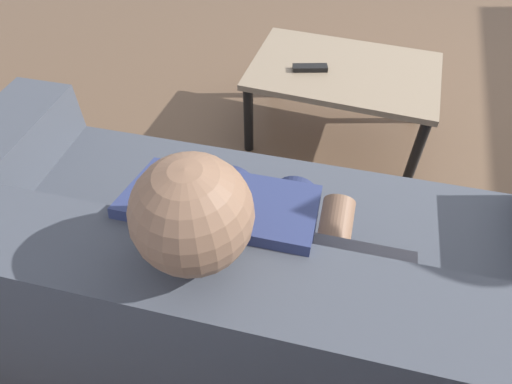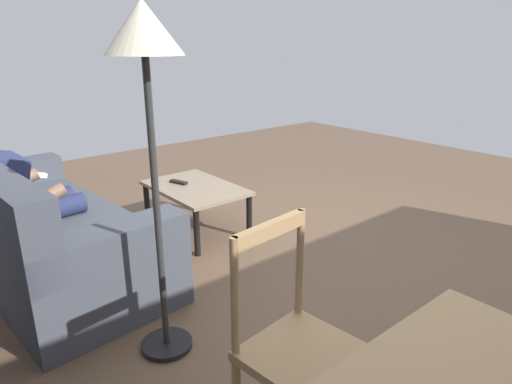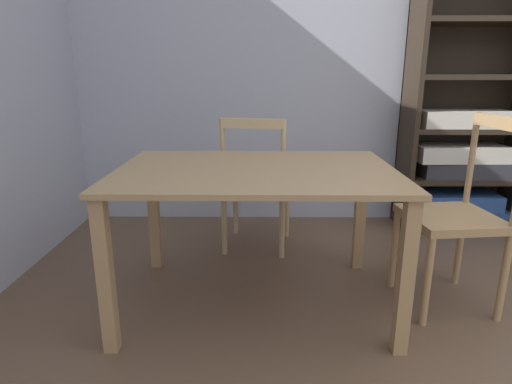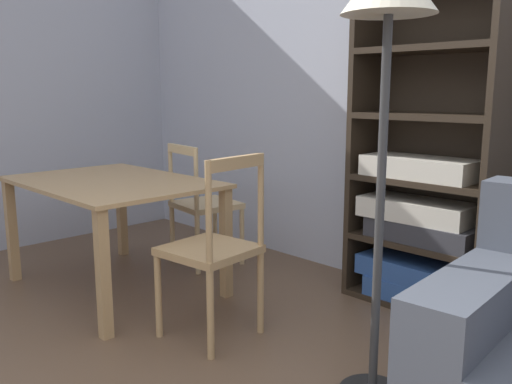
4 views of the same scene
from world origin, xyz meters
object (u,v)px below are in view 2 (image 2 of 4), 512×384
at_px(coffee_table, 195,192).
at_px(tv_remote, 179,182).
at_px(person_lounging, 24,198).
at_px(dining_chair_facing_couch, 299,350).
at_px(floor_lamp, 146,65).
at_px(couch, 39,232).

height_order(coffee_table, tv_remote, tv_remote).
xyz_separation_m(person_lounging, dining_chair_facing_couch, (-2.27, -0.42, -0.11)).
xyz_separation_m(tv_remote, dining_chair_facing_couch, (-2.34, 0.84, 0.05)).
bearing_deg(coffee_table, tv_remote, 22.93).
bearing_deg(person_lounging, dining_chair_facing_couch, -169.45).
bearing_deg(floor_lamp, dining_chair_facing_couch, -173.60).
bearing_deg(coffee_table, couch, 87.00).
relative_size(couch, person_lounging, 1.99).
xyz_separation_m(tv_remote, floor_lamp, (-1.42, 0.94, 1.09)).
distance_m(coffee_table, dining_chair_facing_couch, 2.36).
bearing_deg(floor_lamp, coffee_table, -38.66).
bearing_deg(person_lounging, coffee_table, -94.00).
height_order(couch, person_lounging, person_lounging).
distance_m(tv_remote, dining_chair_facing_couch, 2.48).
distance_m(couch, tv_remote, 1.22).
xyz_separation_m(coffee_table, floor_lamp, (-1.26, 1.01, 1.15)).
xyz_separation_m(coffee_table, tv_remote, (0.16, 0.07, 0.07)).
bearing_deg(dining_chair_facing_couch, tv_remote, -19.70).
bearing_deg(dining_chair_facing_couch, person_lounging, 10.55).
relative_size(person_lounging, floor_lamp, 0.63).
bearing_deg(couch, floor_lamp, -168.50).
xyz_separation_m(couch, coffee_table, (-0.07, -1.28, 0.04)).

